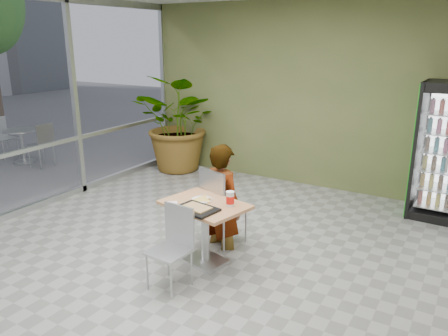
% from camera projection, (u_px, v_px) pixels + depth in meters
% --- Properties ---
extents(ground, '(7.00, 7.00, 0.00)m').
position_uv_depth(ground, '(185.00, 263.00, 5.18)').
color(ground, gray).
rests_on(ground, ground).
extents(room_envelope, '(6.00, 7.00, 3.20)m').
position_uv_depth(room_envelope, '(181.00, 130.00, 4.72)').
color(room_envelope, silver).
rests_on(room_envelope, ground).
extents(storefront_frame, '(0.10, 7.00, 3.20)m').
position_uv_depth(storefront_frame, '(10.00, 108.00, 6.19)').
color(storefront_frame, '#AAACAE').
rests_on(storefront_frame, ground).
extents(dining_table, '(1.06, 0.85, 0.75)m').
position_uv_depth(dining_table, '(205.00, 220.00, 5.04)').
color(dining_table, '#B0724B').
rests_on(dining_table, ground).
extents(chair_far, '(0.56, 0.57, 1.02)m').
position_uv_depth(chair_far, '(219.00, 201.00, 5.48)').
color(chair_far, '#AAACAE').
rests_on(chair_far, ground).
extents(chair_near, '(0.41, 0.42, 0.88)m').
position_uv_depth(chair_near, '(174.00, 240.00, 4.60)').
color(chair_near, '#AAACAE').
rests_on(chair_near, ground).
extents(seated_woman, '(0.69, 0.55, 1.63)m').
position_uv_depth(seated_woman, '(223.00, 206.00, 5.53)').
color(seated_woman, black).
rests_on(seated_woman, ground).
extents(pizza_plate, '(0.34, 0.26, 0.03)m').
position_uv_depth(pizza_plate, '(202.00, 199.00, 5.07)').
color(pizza_plate, silver).
rests_on(pizza_plate, dining_table).
extents(soda_cup, '(0.10, 0.10, 0.17)m').
position_uv_depth(soda_cup, '(230.00, 199.00, 4.88)').
color(soda_cup, silver).
rests_on(soda_cup, dining_table).
extents(napkin_stack, '(0.19, 0.19, 0.02)m').
position_uv_depth(napkin_stack, '(171.00, 204.00, 4.94)').
color(napkin_stack, silver).
rests_on(napkin_stack, dining_table).
extents(cafeteria_tray, '(0.49, 0.39, 0.03)m').
position_uv_depth(cafeteria_tray, '(196.00, 209.00, 4.77)').
color(cafeteria_tray, black).
rests_on(cafeteria_tray, dining_table).
extents(potted_plant, '(1.84, 1.63, 1.91)m').
position_uv_depth(potted_plant, '(181.00, 123.00, 8.55)').
color(potted_plant, '#3D6E2C').
rests_on(potted_plant, ground).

